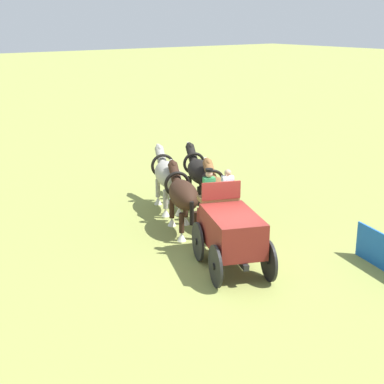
# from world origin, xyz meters

# --- Properties ---
(ground_plane) EXTENTS (220.00, 220.00, 0.00)m
(ground_plane) POSITION_xyz_m (0.00, 0.00, 0.00)
(ground_plane) COLOR olive
(show_wagon) EXTENTS (5.29, 2.88, 2.76)m
(show_wagon) POSITION_xyz_m (0.16, -0.07, 1.19)
(show_wagon) COLOR maroon
(show_wagon) RESTS_ON ground
(draft_horse_rear_near) EXTENTS (3.10, 1.75, 2.19)m
(draft_horse_rear_near) POSITION_xyz_m (3.52, -0.77, 1.33)
(draft_horse_rear_near) COLOR #331E14
(draft_horse_rear_near) RESTS_ON ground
(draft_horse_rear_off) EXTENTS (2.93, 1.66, 2.22)m
(draft_horse_rear_off) POSITION_xyz_m (3.02, -1.97, 1.35)
(draft_horse_rear_off) COLOR brown
(draft_horse_rear_off) RESTS_ON ground
(draft_horse_lead_near) EXTENTS (3.07, 1.74, 2.25)m
(draft_horse_lead_near) POSITION_xyz_m (5.91, -1.78, 1.38)
(draft_horse_lead_near) COLOR #9E998E
(draft_horse_lead_near) RESTS_ON ground
(draft_horse_lead_off) EXTENTS (3.11, 1.74, 2.25)m
(draft_horse_lead_off) POSITION_xyz_m (5.42, -2.98, 1.38)
(draft_horse_lead_off) COLOR black
(draft_horse_lead_off) RESTS_ON ground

